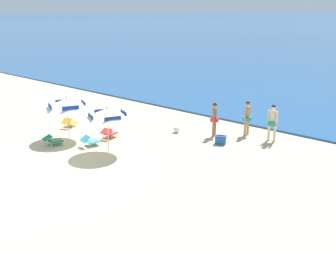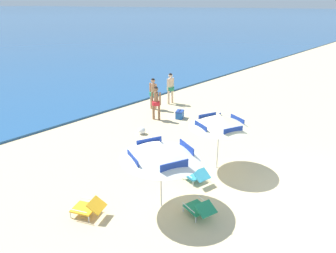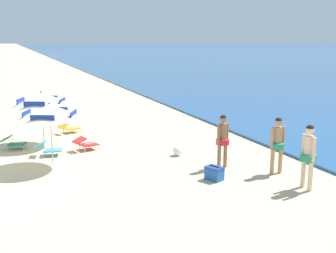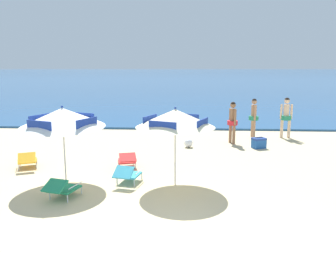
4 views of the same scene
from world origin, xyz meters
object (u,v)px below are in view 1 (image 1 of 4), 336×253
at_px(person_standing_near_shore, 273,120).
at_px(beach_ball, 176,130).
at_px(lounge_chair_spare_folded, 53,140).
at_px(person_wading_in, 214,117).
at_px(beach_umbrella_striped_second, 107,113).
at_px(lounge_chair_facing_sea, 90,140).
at_px(lounge_chair_under_umbrella, 109,133).
at_px(person_standing_beside, 247,116).
at_px(lounge_chair_beside_umbrella, 70,122).
at_px(beach_umbrella_striped_main, 67,103).
at_px(cooler_box, 221,140).

xyz_separation_m(person_standing_near_shore, beach_ball, (-4.28, -2.02, -0.87)).
height_order(lounge_chair_spare_folded, person_standing_near_shore, person_standing_near_shore).
relative_size(person_standing_near_shore, person_wading_in, 1.05).
bearing_deg(lounge_chair_spare_folded, beach_umbrella_striped_second, 23.64).
distance_m(beach_umbrella_striped_second, lounge_chair_spare_folded, 3.24).
bearing_deg(lounge_chair_facing_sea, lounge_chair_spare_folded, -140.31).
distance_m(lounge_chair_under_umbrella, beach_ball, 3.44).
height_order(lounge_chair_facing_sea, lounge_chair_spare_folded, lounge_chair_facing_sea).
bearing_deg(lounge_chair_facing_sea, person_standing_beside, 54.19).
bearing_deg(beach_umbrella_striped_second, person_standing_beside, 62.49).
bearing_deg(person_standing_beside, lounge_chair_beside_umbrella, -147.07).
height_order(person_standing_beside, person_wading_in, person_standing_beside).
relative_size(person_standing_beside, person_wading_in, 1.01).
distance_m(person_standing_near_shore, beach_ball, 4.81).
bearing_deg(beach_umbrella_striped_main, lounge_chair_facing_sea, 0.11).
height_order(beach_umbrella_striped_main, person_wading_in, beach_umbrella_striped_main).
height_order(cooler_box, beach_ball, cooler_box).
distance_m(lounge_chair_beside_umbrella, person_wading_in, 7.79).
xyz_separation_m(beach_umbrella_striped_main, lounge_chair_under_umbrella, (1.42, 1.36, -1.51)).
xyz_separation_m(beach_umbrella_striped_main, lounge_chair_spare_folded, (0.33, -1.12, -1.51)).
bearing_deg(beach_umbrella_striped_second, beach_ball, 84.97).
distance_m(lounge_chair_spare_folded, person_standing_beside, 9.47).
bearing_deg(lounge_chair_spare_folded, lounge_chair_beside_umbrella, 130.42).
distance_m(lounge_chair_facing_sea, person_standing_near_shore, 8.64).
distance_m(lounge_chair_under_umbrella, lounge_chair_spare_folded, 2.71).
bearing_deg(person_standing_near_shore, beach_ball, -154.77).
height_order(lounge_chair_facing_sea, person_standing_near_shore, person_standing_near_shore).
bearing_deg(beach_umbrella_striped_main, lounge_chair_beside_umbrella, 144.02).
bearing_deg(beach_umbrella_striped_main, cooler_box, 35.16).
relative_size(person_standing_beside, cooler_box, 2.92).
distance_m(person_wading_in, beach_ball, 2.12).
distance_m(lounge_chair_beside_umbrella, lounge_chair_facing_sea, 3.53).
height_order(lounge_chair_under_umbrella, person_standing_beside, person_standing_beside).
distance_m(person_standing_near_shore, cooler_box, 2.66).
relative_size(beach_umbrella_striped_second, person_wading_in, 1.43).
distance_m(beach_umbrella_striped_main, cooler_box, 7.56).
bearing_deg(lounge_chair_spare_folded, beach_ball, 60.74).
bearing_deg(lounge_chair_under_umbrella, cooler_box, 32.10).
height_order(lounge_chair_spare_folded, person_standing_beside, person_standing_beside).
relative_size(lounge_chair_facing_sea, person_standing_beside, 0.57).
xyz_separation_m(lounge_chair_under_umbrella, person_standing_near_shore, (6.18, 4.89, 0.76)).
bearing_deg(person_wading_in, beach_ball, -156.15).
relative_size(beach_umbrella_striped_second, person_standing_beside, 1.41).
distance_m(beach_umbrella_striped_main, person_standing_near_shore, 9.87).
bearing_deg(lounge_chair_under_umbrella, beach_umbrella_striped_main, -136.35).
bearing_deg(beach_umbrella_striped_second, cooler_box, 53.85).
xyz_separation_m(lounge_chair_facing_sea, lounge_chair_spare_folded, (-1.35, -1.12, 0.00)).
height_order(lounge_chair_under_umbrella, person_standing_near_shore, person_standing_near_shore).
bearing_deg(person_standing_near_shore, lounge_chair_beside_umbrella, -151.34).
xyz_separation_m(person_standing_near_shore, person_wading_in, (-2.50, -1.23, -0.05)).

